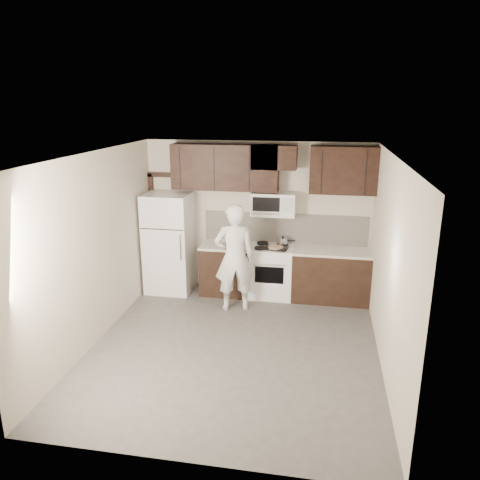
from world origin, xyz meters
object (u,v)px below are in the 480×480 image
(microwave, at_px, (273,204))
(person, at_px, (234,258))
(stove, at_px, (271,271))
(refrigerator, at_px, (169,243))

(microwave, relative_size, person, 0.42)
(microwave, xyz_separation_m, person, (-0.53, -0.78, -0.75))
(stove, distance_m, refrigerator, 1.90)
(stove, distance_m, person, 0.96)
(stove, relative_size, refrigerator, 0.52)
(refrigerator, bearing_deg, person, -25.09)
(refrigerator, distance_m, person, 1.45)
(stove, bearing_deg, microwave, 90.10)
(microwave, height_order, refrigerator, microwave)
(stove, distance_m, microwave, 1.20)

